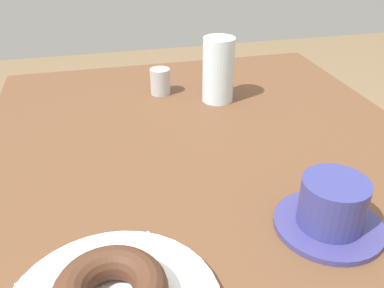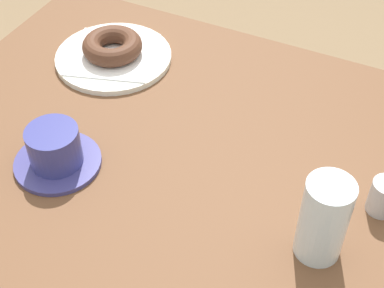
{
  "view_description": "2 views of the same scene",
  "coord_description": "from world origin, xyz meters",
  "px_view_note": "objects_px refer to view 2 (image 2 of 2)",
  "views": [
    {
      "loc": [
        -0.56,
        0.18,
        1.11
      ],
      "look_at": [
        -0.01,
        0.05,
        0.78
      ],
      "focal_mm": 39.12,
      "sensor_mm": 36.0,
      "label": 1
    },
    {
      "loc": [
        0.29,
        -0.59,
        1.43
      ],
      "look_at": [
        0.0,
        0.01,
        0.77
      ],
      "focal_mm": 54.29,
      "sensor_mm": 36.0,
      "label": 2
    }
  ],
  "objects_px": {
    "donut_chocolate_ring": "(112,46)",
    "sugar_jar": "(384,197)",
    "plate_chocolate_ring": "(114,57)",
    "coffee_cup": "(55,150)",
    "water_glass": "(324,219)"
  },
  "relations": [
    {
      "from": "donut_chocolate_ring",
      "to": "sugar_jar",
      "type": "relative_size",
      "value": 2.06
    },
    {
      "from": "plate_chocolate_ring",
      "to": "coffee_cup",
      "type": "bearing_deg",
      "value": -76.51
    },
    {
      "from": "sugar_jar",
      "to": "plate_chocolate_ring",
      "type": "bearing_deg",
      "value": 165.11
    },
    {
      "from": "plate_chocolate_ring",
      "to": "water_glass",
      "type": "relative_size",
      "value": 1.68
    },
    {
      "from": "plate_chocolate_ring",
      "to": "water_glass",
      "type": "xyz_separation_m",
      "value": [
        0.5,
        -0.26,
        0.06
      ]
    },
    {
      "from": "water_glass",
      "to": "coffee_cup",
      "type": "height_order",
      "value": "water_glass"
    },
    {
      "from": "coffee_cup",
      "to": "sugar_jar",
      "type": "xyz_separation_m",
      "value": [
        0.5,
        0.14,
        -0.0
      ]
    },
    {
      "from": "coffee_cup",
      "to": "plate_chocolate_ring",
      "type": "bearing_deg",
      "value": 103.49
    },
    {
      "from": "plate_chocolate_ring",
      "to": "coffee_cup",
      "type": "relative_size",
      "value": 1.61
    },
    {
      "from": "plate_chocolate_ring",
      "to": "donut_chocolate_ring",
      "type": "bearing_deg",
      "value": 0.0
    },
    {
      "from": "donut_chocolate_ring",
      "to": "water_glass",
      "type": "height_order",
      "value": "water_glass"
    },
    {
      "from": "water_glass",
      "to": "donut_chocolate_ring",
      "type": "bearing_deg",
      "value": 152.16
    },
    {
      "from": "coffee_cup",
      "to": "water_glass",
      "type": "bearing_deg",
      "value": 3.0
    },
    {
      "from": "plate_chocolate_ring",
      "to": "water_glass",
      "type": "height_order",
      "value": "water_glass"
    },
    {
      "from": "plate_chocolate_ring",
      "to": "donut_chocolate_ring",
      "type": "height_order",
      "value": "donut_chocolate_ring"
    }
  ]
}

